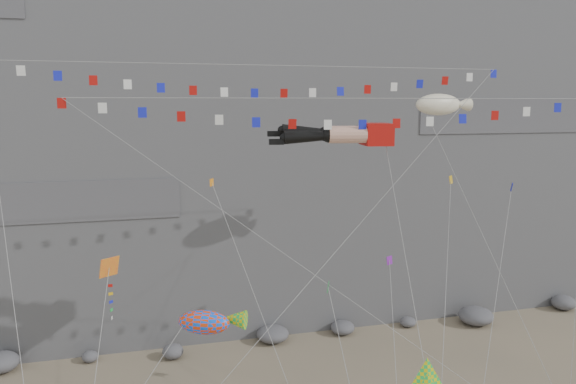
{
  "coord_description": "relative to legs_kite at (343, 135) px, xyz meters",
  "views": [
    {
      "loc": [
        -9.93,
        -24.84,
        18.98
      ],
      "look_at": [
        -0.87,
        9.0,
        13.51
      ],
      "focal_mm": 35.0,
      "sensor_mm": 36.0,
      "label": 1
    }
  ],
  "objects": [
    {
      "name": "small_kite_a",
      "position": [
        -7.55,
        0.31,
        -3.1
      ],
      "size": [
        4.73,
        12.32,
        19.16
      ],
      "color": "orange",
      "rests_on": "ground"
    },
    {
      "name": "blimp_windsock",
      "position": [
        8.27,
        3.66,
        1.71
      ],
      "size": [
        5.23,
        13.22,
        22.64
      ],
      "color": "#F5ECCA",
      "rests_on": "ground"
    },
    {
      "name": "fish_windsock",
      "position": [
        -9.07,
        -6.34,
        -8.17
      ],
      "size": [
        10.07,
        4.16,
        12.47
      ],
      "color": "#F03B0C",
      "rests_on": "ground"
    },
    {
      "name": "flag_banner_lower",
      "position": [
        -0.24,
        -1.01,
        2.07
      ],
      "size": [
        30.29,
        8.19,
        23.06
      ],
      "color": "#B40F0B",
      "rests_on": "ground"
    },
    {
      "name": "talus_boulders",
      "position": [
        -1.73,
        10.81,
        -16.64
      ],
      "size": [
        60.0,
        3.0,
        1.2
      ],
      "primitive_type": null,
      "color": "slate",
      "rests_on": "ground"
    },
    {
      "name": "cliff",
      "position": [
        -1.73,
        25.81,
        7.76
      ],
      "size": [
        80.0,
        28.0,
        50.0
      ],
      "primitive_type": "cube",
      "color": "slate",
      "rests_on": "ground"
    },
    {
      "name": "small_kite_b",
      "position": [
        2.93,
        -0.6,
        -7.85
      ],
      "size": [
        4.42,
        10.91,
        14.47
      ],
      "color": "purple",
      "rests_on": "ground"
    },
    {
      "name": "small_kite_d",
      "position": [
        8.61,
        2.24,
        -3.56
      ],
      "size": [
        9.95,
        15.87,
        22.55
      ],
      "color": "gold",
      "rests_on": "ground"
    },
    {
      "name": "legs_kite",
      "position": [
        0.0,
        0.0,
        0.0
      ],
      "size": [
        7.4,
        15.72,
        22.11
      ],
      "rotation": [
        0.0,
        0.0,
        -0.15
      ],
      "color": "#B40F0B",
      "rests_on": "ground"
    },
    {
      "name": "harlequin_kite",
      "position": [
        -13.16,
        -4.87,
        -5.67
      ],
      "size": [
        2.94,
        7.47,
        13.32
      ],
      "color": "red",
      "rests_on": "ground"
    },
    {
      "name": "small_kite_e",
      "position": [
        10.35,
        -1.76,
        -3.57
      ],
      "size": [
        9.29,
        10.26,
        18.99
      ],
      "color": "#161EC7",
      "rests_on": "ground"
    },
    {
      "name": "small_kite_c",
      "position": [
        -2.11,
        -3.82,
        -8.07
      ],
      "size": [
        1.26,
        10.96,
        13.89
      ],
      "color": "green",
      "rests_on": "ground"
    },
    {
      "name": "flag_banner_upper",
      "position": [
        -3.76,
        2.92,
        4.08
      ],
      "size": [
        31.52,
        12.63,
        27.42
      ],
      "color": "#B40F0B",
      "rests_on": "ground"
    }
  ]
}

